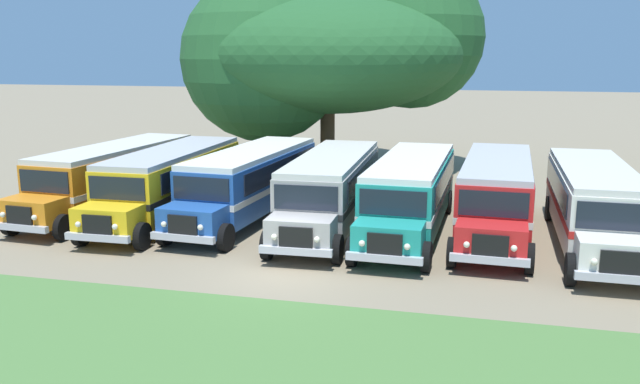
{
  "coord_description": "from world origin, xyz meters",
  "views": [
    {
      "loc": [
        5.97,
        -18.91,
        6.79
      ],
      "look_at": [
        0.0,
        5.07,
        1.6
      ],
      "focal_mm": 37.07,
      "sensor_mm": 36.0,
      "label": 1
    }
  ],
  "objects_px": {
    "parked_bus_slot_0": "(113,174)",
    "parked_bus_slot_2": "(250,180)",
    "broad_shade_tree": "(328,52)",
    "parked_bus_slot_4": "(411,191)",
    "parked_bus_slot_1": "(171,179)",
    "parked_bus_slot_6": "(594,201)",
    "parked_bus_slot_3": "(331,187)",
    "parked_bus_slot_5": "(496,192)"
  },
  "relations": [
    {
      "from": "parked_bus_slot_0",
      "to": "parked_bus_slot_2",
      "type": "relative_size",
      "value": 1.0
    },
    {
      "from": "broad_shade_tree",
      "to": "parked_bus_slot_0",
      "type": "bearing_deg",
      "value": -118.65
    },
    {
      "from": "parked_bus_slot_4",
      "to": "broad_shade_tree",
      "type": "distance_m",
      "value": 15.3
    },
    {
      "from": "parked_bus_slot_1",
      "to": "parked_bus_slot_6",
      "type": "bearing_deg",
      "value": 88.59
    },
    {
      "from": "parked_bus_slot_0",
      "to": "parked_bus_slot_3",
      "type": "height_order",
      "value": "same"
    },
    {
      "from": "parked_bus_slot_0",
      "to": "parked_bus_slot_5",
      "type": "xyz_separation_m",
      "value": [
        16.34,
        0.18,
        0.0
      ]
    },
    {
      "from": "parked_bus_slot_2",
      "to": "parked_bus_slot_6",
      "type": "distance_m",
      "value": 13.44
    },
    {
      "from": "parked_bus_slot_2",
      "to": "broad_shade_tree",
      "type": "relative_size",
      "value": 0.65
    },
    {
      "from": "parked_bus_slot_2",
      "to": "parked_bus_slot_0",
      "type": "bearing_deg",
      "value": -84.64
    },
    {
      "from": "parked_bus_slot_5",
      "to": "broad_shade_tree",
      "type": "xyz_separation_m",
      "value": [
        -9.55,
        12.26,
        5.28
      ]
    },
    {
      "from": "parked_bus_slot_0",
      "to": "broad_shade_tree",
      "type": "relative_size",
      "value": 0.65
    },
    {
      "from": "parked_bus_slot_4",
      "to": "broad_shade_tree",
      "type": "relative_size",
      "value": 0.64
    },
    {
      "from": "parked_bus_slot_3",
      "to": "parked_bus_slot_6",
      "type": "bearing_deg",
      "value": 86.46
    },
    {
      "from": "parked_bus_slot_2",
      "to": "parked_bus_slot_6",
      "type": "xyz_separation_m",
      "value": [
        13.41,
        -0.85,
        0.0
      ]
    },
    {
      "from": "parked_bus_slot_1",
      "to": "parked_bus_slot_2",
      "type": "distance_m",
      "value": 3.37
    },
    {
      "from": "parked_bus_slot_2",
      "to": "parked_bus_slot_6",
      "type": "relative_size",
      "value": 1.01
    },
    {
      "from": "parked_bus_slot_1",
      "to": "parked_bus_slot_5",
      "type": "relative_size",
      "value": 1.0
    },
    {
      "from": "parked_bus_slot_0",
      "to": "parked_bus_slot_5",
      "type": "relative_size",
      "value": 1.0
    },
    {
      "from": "parked_bus_slot_1",
      "to": "parked_bus_slot_4",
      "type": "height_order",
      "value": "same"
    },
    {
      "from": "parked_bus_slot_3",
      "to": "broad_shade_tree",
      "type": "bearing_deg",
      "value": -168.01
    },
    {
      "from": "parked_bus_slot_5",
      "to": "parked_bus_slot_6",
      "type": "bearing_deg",
      "value": 78.09
    },
    {
      "from": "parked_bus_slot_1",
      "to": "parked_bus_slot_0",
      "type": "bearing_deg",
      "value": -100.09
    },
    {
      "from": "parked_bus_slot_4",
      "to": "parked_bus_slot_5",
      "type": "bearing_deg",
      "value": 102.49
    },
    {
      "from": "parked_bus_slot_4",
      "to": "parked_bus_slot_6",
      "type": "relative_size",
      "value": 1.0
    },
    {
      "from": "parked_bus_slot_5",
      "to": "parked_bus_slot_6",
      "type": "distance_m",
      "value": 3.49
    },
    {
      "from": "parked_bus_slot_3",
      "to": "parked_bus_slot_4",
      "type": "bearing_deg",
      "value": 86.86
    },
    {
      "from": "parked_bus_slot_4",
      "to": "parked_bus_slot_6",
      "type": "xyz_separation_m",
      "value": [
        6.61,
        -0.23,
        0.0
      ]
    },
    {
      "from": "parked_bus_slot_4",
      "to": "parked_bus_slot_3",
      "type": "bearing_deg",
      "value": -89.9
    },
    {
      "from": "parked_bus_slot_6",
      "to": "parked_bus_slot_3",
      "type": "bearing_deg",
      "value": -91.08
    },
    {
      "from": "parked_bus_slot_4",
      "to": "parked_bus_slot_6",
      "type": "distance_m",
      "value": 6.61
    },
    {
      "from": "parked_bus_slot_1",
      "to": "parked_bus_slot_5",
      "type": "bearing_deg",
      "value": 92.1
    },
    {
      "from": "parked_bus_slot_3",
      "to": "parked_bus_slot_6",
      "type": "distance_m",
      "value": 9.8
    },
    {
      "from": "parked_bus_slot_2",
      "to": "broad_shade_tree",
      "type": "bearing_deg",
      "value": -178.44
    },
    {
      "from": "parked_bus_slot_2",
      "to": "broad_shade_tree",
      "type": "height_order",
      "value": "broad_shade_tree"
    },
    {
      "from": "parked_bus_slot_0",
      "to": "broad_shade_tree",
      "type": "bearing_deg",
      "value": 155.29
    },
    {
      "from": "parked_bus_slot_4",
      "to": "broad_shade_tree",
      "type": "xyz_separation_m",
      "value": [
        -6.32,
        12.89,
        5.28
      ]
    },
    {
      "from": "parked_bus_slot_1",
      "to": "parked_bus_slot_6",
      "type": "height_order",
      "value": "same"
    },
    {
      "from": "parked_bus_slot_0",
      "to": "parked_bus_slot_4",
      "type": "distance_m",
      "value": 13.13
    },
    {
      "from": "parked_bus_slot_2",
      "to": "parked_bus_slot_4",
      "type": "distance_m",
      "value": 6.83
    },
    {
      "from": "parked_bus_slot_4",
      "to": "broad_shade_tree",
      "type": "bearing_deg",
      "value": -152.41
    },
    {
      "from": "parked_bus_slot_1",
      "to": "parked_bus_slot_2",
      "type": "relative_size",
      "value": 0.99
    },
    {
      "from": "parked_bus_slot_1",
      "to": "parked_bus_slot_3",
      "type": "xyz_separation_m",
      "value": [
        6.93,
        0.12,
        0.0
      ]
    }
  ]
}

